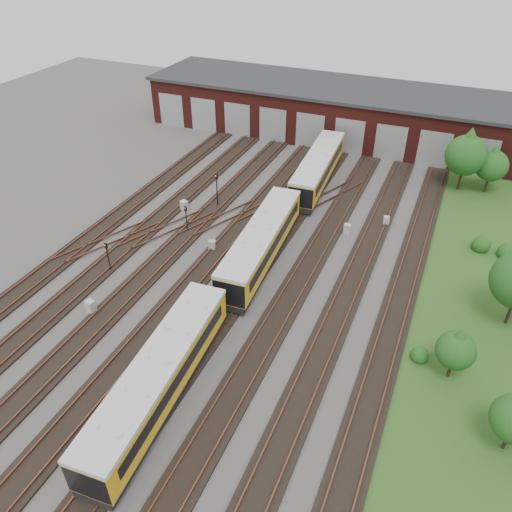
% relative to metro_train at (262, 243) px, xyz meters
% --- Properties ---
extents(ground, '(120.00, 120.00, 0.00)m').
position_rel_metro_train_xyz_m(ground, '(-2.00, -8.76, -1.90)').
color(ground, '#494643').
rests_on(ground, ground).
extents(track_network, '(30.40, 70.00, 0.33)m').
position_rel_metro_train_xyz_m(track_network, '(-2.17, -8.17, -1.80)').
color(track_network, black).
rests_on(track_network, ground).
extents(maintenance_shed, '(51.00, 12.50, 6.35)m').
position_rel_metro_train_xyz_m(maintenance_shed, '(-2.01, 31.21, 1.30)').
color(maintenance_shed, '#531914').
rests_on(maintenance_shed, ground).
extents(grass_verge, '(8.00, 55.00, 0.05)m').
position_rel_metro_train_xyz_m(grass_verge, '(17.00, 1.24, -1.88)').
color(grass_verge, '#24511B').
rests_on(grass_verge, ground).
extents(metro_train, '(3.67, 47.00, 3.07)m').
position_rel_metro_train_xyz_m(metro_train, '(0.00, 0.00, 0.00)').
color(metro_train, black).
rests_on(metro_train, ground).
extents(signal_mast_0, '(0.27, 0.26, 2.81)m').
position_rel_metro_train_xyz_m(signal_mast_0, '(-11.15, -6.34, -0.08)').
color(signal_mast_0, black).
rests_on(signal_mast_0, ground).
extents(signal_mast_1, '(0.26, 0.24, 2.73)m').
position_rel_metro_train_xyz_m(signal_mast_1, '(-8.28, 1.65, -0.14)').
color(signal_mast_1, black).
rests_on(signal_mast_1, ground).
extents(signal_mast_2, '(0.30, 0.28, 3.69)m').
position_rel_metro_train_xyz_m(signal_mast_2, '(-7.80, 7.04, 0.45)').
color(signal_mast_2, black).
rests_on(signal_mast_2, ground).
extents(signal_mast_3, '(0.26, 0.24, 3.19)m').
position_rel_metro_train_xyz_m(signal_mast_3, '(-1.18, -0.64, 0.13)').
color(signal_mast_3, black).
rests_on(signal_mast_3, ground).
extents(relay_cabinet_0, '(0.76, 0.68, 1.10)m').
position_rel_metro_train_xyz_m(relay_cabinet_0, '(-9.25, -11.23, -1.35)').
color(relay_cabinet_0, '#B8BABD').
rests_on(relay_cabinet_0, ground).
extents(relay_cabinet_1, '(0.67, 0.60, 0.98)m').
position_rel_metro_train_xyz_m(relay_cabinet_1, '(-4.69, -0.15, -1.41)').
color(relay_cabinet_1, '#B8BABD').
rests_on(relay_cabinet_1, ground).
extents(relay_cabinet_2, '(0.81, 0.74, 1.12)m').
position_rel_metro_train_xyz_m(relay_cabinet_2, '(-10.52, 5.02, -1.34)').
color(relay_cabinet_2, '#B8BABD').
rests_on(relay_cabinet_2, ground).
extents(relay_cabinet_3, '(0.62, 0.52, 1.00)m').
position_rel_metro_train_xyz_m(relay_cabinet_3, '(5.66, 7.26, -1.40)').
color(relay_cabinet_3, '#B8BABD').
rests_on(relay_cabinet_3, ground).
extents(relay_cabinet_4, '(0.63, 0.56, 0.93)m').
position_rel_metro_train_xyz_m(relay_cabinet_4, '(8.72, 10.27, -1.44)').
color(relay_cabinet_4, '#B8BABD').
rests_on(relay_cabinet_4, ground).
extents(tree_0, '(4.23, 4.23, 7.02)m').
position_rel_metro_train_xyz_m(tree_0, '(14.45, 20.72, 2.61)').
color(tree_0, '#2F1E15').
rests_on(tree_0, ground).
extents(tree_1, '(3.28, 3.28, 5.43)m').
position_rel_metro_train_xyz_m(tree_1, '(17.18, 21.22, 1.59)').
color(tree_1, '#2F1E15').
rests_on(tree_1, ground).
extents(tree_3, '(2.52, 2.52, 4.18)m').
position_rel_metro_train_xyz_m(tree_3, '(16.23, -7.13, 0.78)').
color(tree_3, '#2F1E15').
rests_on(tree_3, ground).
extents(bush_0, '(1.20, 1.20, 1.20)m').
position_rel_metro_train_xyz_m(bush_0, '(14.26, -6.40, -1.30)').
color(bush_0, '#194714').
rests_on(bush_0, ground).
extents(bush_1, '(1.59, 1.59, 1.59)m').
position_rel_metro_train_xyz_m(bush_1, '(17.34, 9.26, -1.11)').
color(bush_1, '#194714').
rests_on(bush_1, ground).
extents(bush_2, '(1.53, 1.53, 1.53)m').
position_rel_metro_train_xyz_m(bush_2, '(19.44, 8.95, -1.14)').
color(bush_2, '#194714').
rests_on(bush_2, ground).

